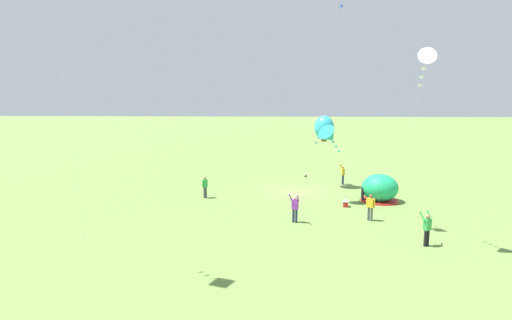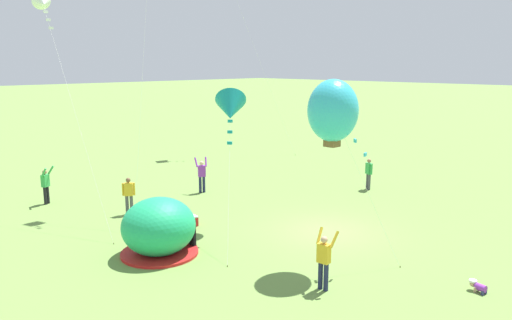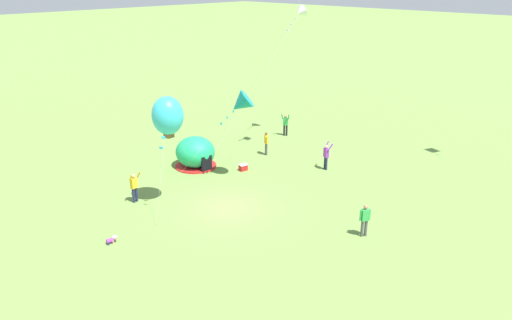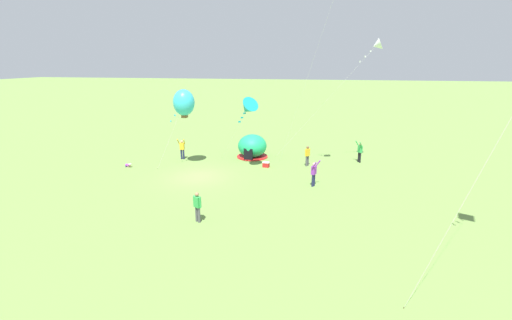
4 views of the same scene
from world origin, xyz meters
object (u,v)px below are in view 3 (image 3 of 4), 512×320
object	(u,v)px
person_arms_raised	(326,155)
kite_teal	(240,104)
cooler_box	(243,167)
person_center_field	(134,186)
kite_cyan	(168,116)
popup_tent	(195,153)
person_flying_kite	(286,124)
person_watching_sky	(365,219)
person_with_toddler	(266,142)
kite_white	(300,12)
toddler_crawling	(112,240)

from	to	relation	value
person_arms_raised	kite_teal	distance (m)	7.17
cooler_box	person_center_field	distance (m)	7.86
person_arms_raised	kite_cyan	xyz separation A→B (m)	(-2.89, -10.52, 4.28)
popup_tent	person_flying_kite	world-z (taller)	popup_tent
person_watching_sky	person_with_toddler	size ratio (longest dim) A/B	1.00
person_watching_sky	kite_white	distance (m)	18.57
popup_tent	kite_teal	world-z (taller)	kite_teal
toddler_crawling	person_watching_sky	size ratio (longest dim) A/B	0.32
person_arms_raised	person_with_toddler	bearing A→B (deg)	-172.10
kite_white	toddler_crawling	bearing A→B (deg)	-77.25
person_arms_raised	person_flying_kite	size ratio (longest dim) A/B	1.00
person_arms_raised	cooler_box	bearing A→B (deg)	-133.82
person_watching_sky	kite_white	xyz separation A→B (m)	(-12.86, 10.20, 8.68)
person_watching_sky	toddler_crawling	bearing A→B (deg)	-132.66
toddler_crawling	person_arms_raised	xyz separation A→B (m)	(1.65, 15.19, 0.82)
cooler_box	kite_teal	distance (m)	5.08
kite_cyan	person_center_field	bearing A→B (deg)	-147.56
person_arms_raised	kite_cyan	distance (m)	11.72
popup_tent	person_center_field	xyz separation A→B (m)	(1.84, -6.01, 0.00)
kite_white	person_center_field	bearing A→B (deg)	-85.67
person_watching_sky	kite_teal	size ratio (longest dim) A/B	0.29
person_watching_sky	person_arms_raised	world-z (taller)	person_arms_raised
kite_white	cooler_box	bearing A→B (deg)	-74.98
cooler_box	person_watching_sky	size ratio (longest dim) A/B	0.34
toddler_crawling	person_arms_raised	bearing A→B (deg)	83.81
cooler_box	toddler_crawling	world-z (taller)	cooler_box
popup_tent	person_arms_raised	bearing A→B (deg)	40.70
cooler_box	toddler_crawling	bearing A→B (deg)	-78.94
cooler_box	person_watching_sky	bearing A→B (deg)	-10.65
person_center_field	person_flying_kite	bearing A→B (deg)	97.26
person_center_field	person_arms_raised	world-z (taller)	same
cooler_box	person_center_field	bearing A→B (deg)	-97.29
person_flying_kite	toddler_crawling	bearing A→B (deg)	-74.76
popup_tent	toddler_crawling	xyz separation A→B (m)	(5.03, -9.45, -0.82)
person_flying_kite	kite_white	size ratio (longest dim) A/B	0.19
person_arms_raised	kite_teal	bearing A→B (deg)	-117.16
person_with_toddler	person_center_field	distance (m)	11.08
kite_cyan	kite_white	world-z (taller)	kite_white
toddler_crawling	person_with_toddler	bearing A→B (deg)	102.39
person_arms_raised	person_watching_sky	bearing A→B (deg)	-41.36
kite_white	kite_teal	size ratio (longest dim) A/B	1.74
cooler_box	kite_teal	world-z (taller)	kite_teal
popup_tent	kite_teal	bearing A→B (deg)	6.49
person_watching_sky	kite_white	bearing A→B (deg)	141.56
person_flying_kite	kite_teal	world-z (taller)	kite_teal
cooler_box	kite_white	size ratio (longest dim) A/B	0.06
person_with_toddler	person_watching_sky	bearing A→B (deg)	-24.58
cooler_box	person_watching_sky	xyz separation A→B (m)	(10.66, -2.00, 0.74)
kite_teal	person_watching_sky	bearing A→B (deg)	-4.28
person_center_field	kite_cyan	world-z (taller)	kite_cyan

